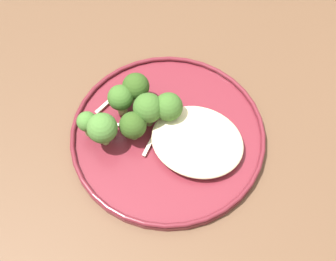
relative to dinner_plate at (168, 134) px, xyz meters
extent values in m
cube|color=brown|center=(-0.06, 0.00, -0.03)|extent=(1.40, 1.00, 0.04)
cube|color=#4B3422|center=(0.58, -0.44, -0.40)|extent=(0.06, 0.06, 0.70)
cylinder|color=maroon|center=(0.00, 0.00, 0.00)|extent=(0.29, 0.29, 0.01)
torus|color=maroon|center=(0.00, 0.00, 0.01)|extent=(0.29, 0.29, 0.01)
ellipsoid|color=beige|center=(-0.05, 0.00, 0.01)|extent=(0.14, 0.12, 0.03)
cylinder|color=#DBB77A|center=(-0.02, -0.01, 0.01)|extent=(0.03, 0.03, 0.02)
cylinder|color=#8E774F|center=(-0.02, -0.01, 0.02)|extent=(0.02, 0.02, 0.00)
cylinder|color=#E5C689|center=(-0.07, 0.01, 0.01)|extent=(0.03, 0.03, 0.01)
cylinder|color=#958159|center=(-0.07, 0.01, 0.02)|extent=(0.03, 0.03, 0.00)
cylinder|color=#E5C689|center=(-0.04, 0.01, 0.01)|extent=(0.03, 0.03, 0.01)
cylinder|color=#958159|center=(-0.04, 0.01, 0.02)|extent=(0.02, 0.02, 0.00)
cylinder|color=#E5C689|center=(-0.06, -0.03, 0.01)|extent=(0.03, 0.03, 0.01)
cylinder|color=#958159|center=(-0.06, -0.03, 0.02)|extent=(0.03, 0.03, 0.00)
cylinder|color=#89A356|center=(0.04, 0.02, 0.01)|extent=(0.01, 0.01, 0.02)
sphere|color=#2D4C19|center=(0.04, 0.02, 0.03)|extent=(0.04, 0.04, 0.04)
cylinder|color=#89A356|center=(0.08, 0.05, 0.01)|extent=(0.01, 0.01, 0.02)
sphere|color=#42702D|center=(0.08, 0.05, 0.04)|extent=(0.04, 0.04, 0.04)
cylinder|color=#7A994C|center=(0.07, -0.03, 0.01)|extent=(0.01, 0.01, 0.03)
sphere|color=#2D4C19|center=(0.07, -0.03, 0.04)|extent=(0.04, 0.04, 0.04)
cylinder|color=#7A994C|center=(0.03, -0.01, 0.01)|extent=(0.01, 0.01, 0.03)
sphere|color=#386023|center=(0.03, -0.01, 0.04)|extent=(0.04, 0.04, 0.04)
cylinder|color=#89A356|center=(0.08, -0.01, 0.01)|extent=(0.02, 0.02, 0.02)
sphere|color=#386023|center=(0.08, -0.01, 0.04)|extent=(0.04, 0.04, 0.04)
cylinder|color=#7A994C|center=(0.11, 0.05, 0.01)|extent=(0.02, 0.02, 0.02)
sphere|color=#42702D|center=(0.11, 0.05, 0.03)|extent=(0.03, 0.03, 0.03)
cylinder|color=#89A356|center=(0.01, -0.02, 0.01)|extent=(0.01, 0.01, 0.02)
sphere|color=#386023|center=(0.01, -0.02, 0.04)|extent=(0.04, 0.04, 0.04)
cube|color=silver|center=(0.05, 0.00, 0.01)|extent=(0.04, 0.04, 0.00)
cube|color=silver|center=(0.10, 0.03, 0.01)|extent=(0.06, 0.01, 0.00)
cube|color=silver|center=(0.11, -0.01, 0.01)|extent=(0.02, 0.05, 0.00)
cube|color=silver|center=(0.02, 0.02, 0.01)|extent=(0.01, 0.06, 0.00)
camera|label=1|loc=(-0.13, 0.29, 0.57)|focal=46.48mm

